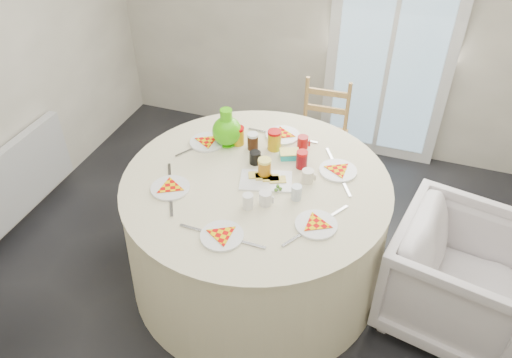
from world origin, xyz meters
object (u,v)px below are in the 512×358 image
(wooden_chair, at_px, (321,133))
(armchair, at_px, (462,275))
(radiator, at_px, (19,178))
(table, at_px, (256,231))
(green_pitcher, at_px, (227,133))

(wooden_chair, bearing_deg, armchair, -46.30)
(radiator, distance_m, wooden_chair, 2.28)
(table, height_order, wooden_chair, wooden_chair)
(table, bearing_deg, green_pitcher, 135.17)
(radiator, relative_size, armchair, 1.27)
(table, bearing_deg, wooden_chair, 82.20)
(radiator, relative_size, table, 0.61)
(armchair, xyz_separation_m, green_pitcher, (-1.56, 0.26, 0.48))
(table, relative_size, armchair, 2.09)
(table, relative_size, green_pitcher, 6.73)
(wooden_chair, bearing_deg, green_pitcher, -121.54)
(armchair, bearing_deg, wooden_chair, 57.10)
(green_pitcher, bearing_deg, wooden_chair, 44.92)
(armchair, bearing_deg, table, 103.03)
(radiator, height_order, table, table)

